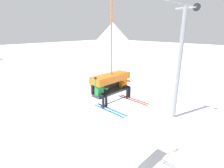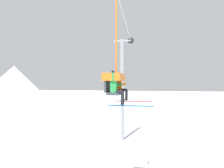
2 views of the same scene
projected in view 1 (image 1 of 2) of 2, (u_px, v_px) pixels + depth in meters
mountain_peak_east at (113, 39)px, 53.58m from camera, size 18.87×18.87×9.82m
lift_tower_far at (179, 64)px, 14.64m from camera, size 0.36×1.88×9.58m
chairlift_chair at (110, 79)px, 7.86m from camera, size 1.97×0.74×4.70m
skier_green at (101, 92)px, 7.29m from camera, size 0.48×1.70×1.34m
skier_orange at (125, 84)px, 8.36m from camera, size 0.46×1.70×1.23m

